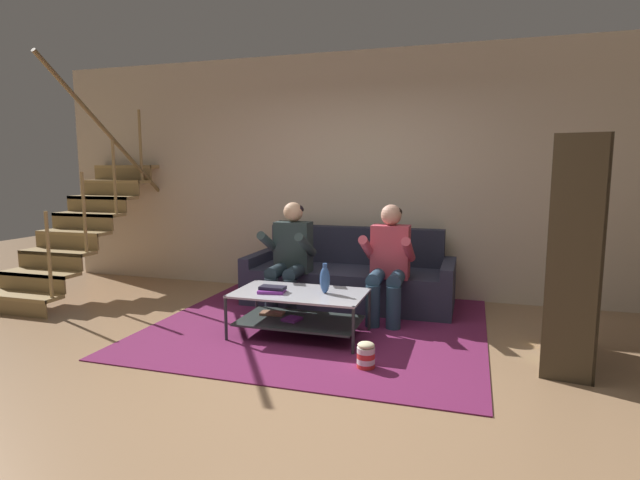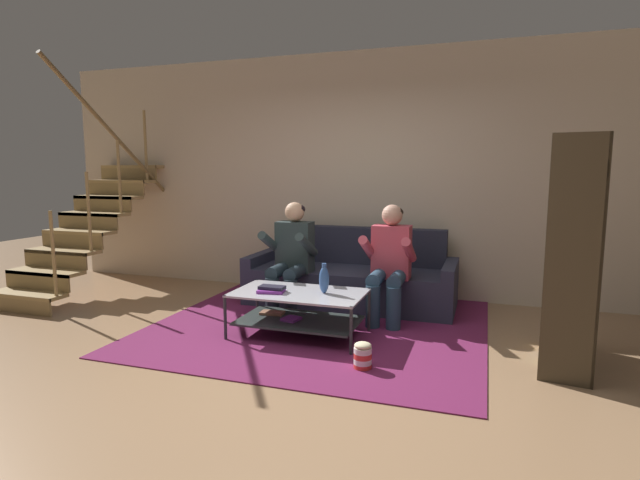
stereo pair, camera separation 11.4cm
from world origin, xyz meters
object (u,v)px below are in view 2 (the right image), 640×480
(vase, at_px, (324,279))
(bookshelf, at_px, (577,273))
(coffee_table, at_px, (298,306))
(popcorn_tub, at_px, (363,356))
(book_stack, at_px, (272,289))
(couch, at_px, (351,279))
(person_seated_right, at_px, (389,259))
(person_seated_left, at_px, (291,253))

(vase, height_order, bookshelf, bookshelf)
(coffee_table, xyz_separation_m, popcorn_tub, (0.75, -0.57, -0.17))
(book_stack, bearing_deg, bookshelf, 3.80)
(couch, xyz_separation_m, book_stack, (-0.40, -1.32, 0.16))
(vase, bearing_deg, popcorn_tub, -49.82)
(person_seated_right, distance_m, coffee_table, 1.06)
(couch, bearing_deg, bookshelf, -28.72)
(book_stack, bearing_deg, person_seated_left, 99.12)
(person_seated_right, xyz_separation_m, popcorn_tub, (0.05, -1.29, -0.53))
(person_seated_left, xyz_separation_m, bookshelf, (2.63, -0.64, 0.08))
(person_seated_left, relative_size, popcorn_tub, 5.53)
(couch, relative_size, person_seated_right, 1.98)
(coffee_table, relative_size, popcorn_tub, 5.60)
(couch, xyz_separation_m, popcorn_tub, (0.57, -1.81, -0.18))
(book_stack, bearing_deg, person_seated_right, 41.02)
(coffee_table, bearing_deg, person_seated_left, 116.32)
(coffee_table, relative_size, bookshelf, 0.67)
(coffee_table, distance_m, popcorn_tub, 0.96)
(bookshelf, relative_size, popcorn_tub, 8.31)
(person_seated_right, height_order, bookshelf, bookshelf)
(coffee_table, bearing_deg, bookshelf, 2.00)
(bookshelf, bearing_deg, person_seated_right, 158.03)
(vase, relative_size, bookshelf, 0.16)
(vase, relative_size, book_stack, 1.04)
(person_seated_left, relative_size, person_seated_right, 1.00)
(coffee_table, height_order, vase, vase)
(person_seated_right, bearing_deg, coffee_table, -134.24)
(coffee_table, bearing_deg, couch, 82.08)
(person_seated_right, bearing_deg, person_seated_left, 179.99)
(popcorn_tub, bearing_deg, couch, 107.65)
(couch, height_order, person_seated_right, person_seated_right)
(bookshelf, height_order, popcorn_tub, bookshelf)
(couch, relative_size, coffee_table, 1.95)
(person_seated_left, distance_m, book_stack, 0.84)
(person_seated_right, xyz_separation_m, bookshelf, (1.58, -0.64, 0.08))
(couch, bearing_deg, book_stack, -106.75)
(coffee_table, bearing_deg, vase, 6.42)
(bookshelf, bearing_deg, book_stack, -176.20)
(couch, bearing_deg, popcorn_tub, -72.35)
(person_seated_right, bearing_deg, couch, 135.54)
(person_seated_left, relative_size, coffee_table, 0.99)
(coffee_table, relative_size, book_stack, 4.53)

